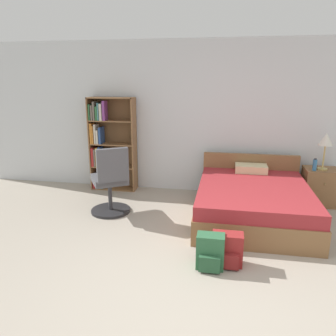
# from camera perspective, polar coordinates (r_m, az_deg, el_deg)

# --- Properties ---
(ground_plane) EXTENTS (14.00, 14.00, 0.00)m
(ground_plane) POSITION_cam_1_polar(r_m,az_deg,el_deg) (3.13, 6.83, -23.62)
(ground_plane) COLOR #A39989
(wall_back) EXTENTS (9.00, 0.06, 2.60)m
(wall_back) POSITION_cam_1_polar(r_m,az_deg,el_deg) (5.71, 9.37, 8.45)
(wall_back) COLOR silver
(wall_back) RESTS_ON ground_plane
(bookshelf) EXTENTS (0.81, 0.29, 1.65)m
(bookshelf) POSITION_cam_1_polar(r_m,az_deg,el_deg) (5.96, -10.54, 4.12)
(bookshelf) COLOR brown
(bookshelf) RESTS_ON ground_plane
(bed) EXTENTS (1.56, 1.95, 0.75)m
(bed) POSITION_cam_1_polar(r_m,az_deg,el_deg) (4.91, 14.50, -5.49)
(bed) COLOR brown
(bed) RESTS_ON ground_plane
(office_chair) EXTENTS (0.69, 0.72, 1.04)m
(office_chair) POSITION_cam_1_polar(r_m,az_deg,el_deg) (4.88, -9.95, -2.74)
(office_chair) COLOR #232326
(office_chair) RESTS_ON ground_plane
(nightstand) EXTENTS (0.52, 0.47, 0.58)m
(nightstand) POSITION_cam_1_polar(r_m,az_deg,el_deg) (5.78, 24.94, -2.95)
(nightstand) COLOR brown
(nightstand) RESTS_ON ground_plane
(table_lamp) EXTENTS (0.21, 0.21, 0.58)m
(table_lamp) POSITION_cam_1_polar(r_m,az_deg,el_deg) (5.59, 25.79, 4.25)
(table_lamp) COLOR tan
(table_lamp) RESTS_ON nightstand
(water_bottle) EXTENTS (0.06, 0.06, 0.19)m
(water_bottle) POSITION_cam_1_polar(r_m,az_deg,el_deg) (5.54, 24.20, 0.52)
(water_bottle) COLOR teal
(water_bottle) RESTS_ON nightstand
(backpack_red) EXTENTS (0.33, 0.24, 0.36)m
(backpack_red) POSITION_cam_1_polar(r_m,az_deg,el_deg) (3.70, 10.27, -13.88)
(backpack_red) COLOR maroon
(backpack_red) RESTS_ON ground_plane
(backpack_green) EXTENTS (0.29, 0.24, 0.38)m
(backpack_green) POSITION_cam_1_polar(r_m,az_deg,el_deg) (3.61, 7.36, -14.39)
(backpack_green) COLOR #2D603D
(backpack_green) RESTS_ON ground_plane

